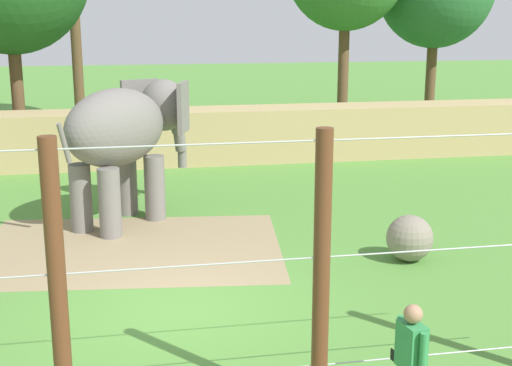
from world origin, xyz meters
TOP-DOWN VIEW (x-y plane):
  - ground_plane at (0.00, 0.00)m, footprint 120.00×120.00m
  - dirt_patch at (-0.80, 3.40)m, footprint 6.93×5.30m
  - embankment_wall at (0.00, 12.06)m, footprint 36.00×1.80m
  - elephant at (-0.77, 5.44)m, footprint 3.57×3.83m
  - enrichment_ball at (4.78, 1.59)m, footprint 0.95×0.95m
  - cable_fence at (-0.02, -3.45)m, footprint 11.29×0.21m
  - zookeeper at (2.37, -4.13)m, footprint 0.28×0.58m

SIDE VIEW (x-z plane):
  - ground_plane at x=0.00m, z-range 0.00..0.00m
  - dirt_patch at x=-0.80m, z-range 0.00..0.01m
  - enrichment_ball at x=4.78m, z-range 0.00..0.95m
  - embankment_wall at x=0.00m, z-range 0.00..1.79m
  - zookeeper at x=2.37m, z-range 0.09..1.76m
  - cable_fence at x=-0.02m, z-range 0.01..3.62m
  - elephant at x=-0.77m, z-range 0.54..3.84m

